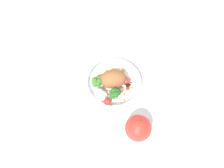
% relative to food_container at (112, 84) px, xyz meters
% --- Properties ---
extents(ground_plane, '(2.40, 2.40, 0.00)m').
position_rel_food_container_xyz_m(ground_plane, '(0.01, 0.01, -0.03)').
color(ground_plane, white).
extents(food_container, '(0.20, 0.20, 0.07)m').
position_rel_food_container_xyz_m(food_container, '(0.00, 0.00, 0.00)').
color(food_container, white).
rests_on(food_container, ground_plane).
extents(loose_apple, '(0.08, 0.08, 0.09)m').
position_rel_food_container_xyz_m(loose_apple, '(-0.15, -0.10, 0.01)').
color(loose_apple, red).
rests_on(loose_apple, ground_plane).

